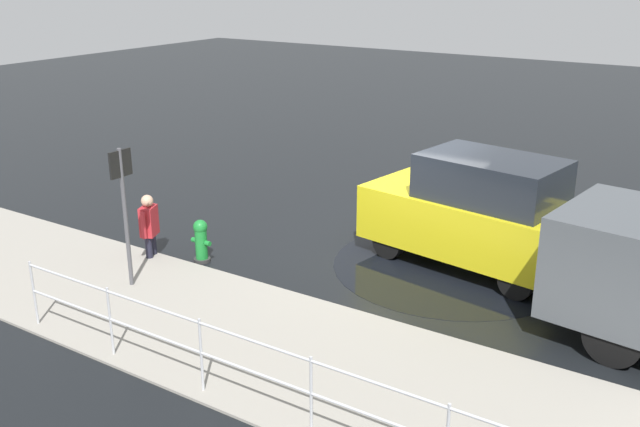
{
  "coord_description": "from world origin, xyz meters",
  "views": [
    {
      "loc": [
        -5.53,
        11.34,
        5.15
      ],
      "look_at": [
        1.03,
        1.15,
        0.9
      ],
      "focal_mm": 40.0,
      "sensor_mm": 36.0,
      "label": 1
    }
  ],
  "objects_px": {
    "sign_post": "(124,198)",
    "pedestrian": "(149,223)",
    "moving_hatchback": "(477,212)",
    "fire_hydrant": "(201,241)"
  },
  "relations": [
    {
      "from": "sign_post",
      "to": "pedestrian",
      "type": "bearing_deg",
      "value": -59.74
    },
    {
      "from": "pedestrian",
      "to": "moving_hatchback",
      "type": "bearing_deg",
      "value": -150.78
    },
    {
      "from": "pedestrian",
      "to": "fire_hydrant",
      "type": "bearing_deg",
      "value": -157.23
    },
    {
      "from": "moving_hatchback",
      "to": "fire_hydrant",
      "type": "xyz_separation_m",
      "value": [
        4.26,
        2.51,
        -0.63
      ]
    },
    {
      "from": "moving_hatchback",
      "to": "sign_post",
      "type": "relative_size",
      "value": 1.72
    },
    {
      "from": "moving_hatchback",
      "to": "sign_post",
      "type": "xyz_separation_m",
      "value": [
        4.53,
        3.97,
        0.55
      ]
    },
    {
      "from": "moving_hatchback",
      "to": "pedestrian",
      "type": "height_order",
      "value": "moving_hatchback"
    },
    {
      "from": "sign_post",
      "to": "moving_hatchback",
      "type": "bearing_deg",
      "value": -138.76
    },
    {
      "from": "fire_hydrant",
      "to": "sign_post",
      "type": "height_order",
      "value": "sign_post"
    },
    {
      "from": "moving_hatchback",
      "to": "fire_hydrant",
      "type": "relative_size",
      "value": 5.13
    }
  ]
}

